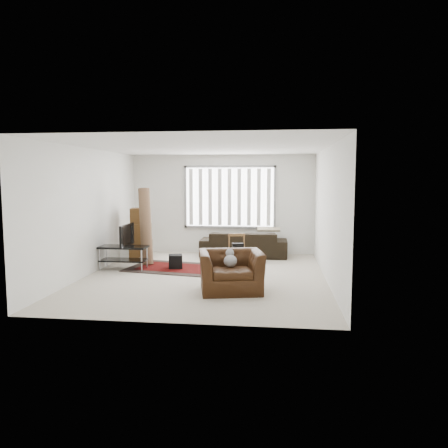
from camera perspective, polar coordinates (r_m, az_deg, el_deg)
The scene contains 11 objects.
room at distance 9.54m, azimuth -1.83°, elevation 4.17°, with size 6.00×6.02×2.71m.
persian_rug at distance 10.14m, azimuth -6.21°, elevation -5.72°, with size 2.38×1.79×0.02m.
tv_stand at distance 10.16m, azimuth -12.98°, elevation -3.65°, with size 1.07×0.48×0.54m.
tv at distance 10.10m, azimuth -13.03°, elevation -1.42°, with size 0.87×0.11×0.50m, color black.
subwoofer at distance 10.07m, azimuth -6.36°, elevation -4.87°, with size 0.30×0.30×0.30m, color black.
moving_boxes at distance 11.25m, azimuth -10.82°, elevation -1.53°, with size 0.61×0.57×1.31m.
white_flatpack at distance 11.24m, azimuth -12.05°, elevation -2.87°, with size 0.56×0.08×0.71m, color silver.
rolled_rug at distance 10.61m, azimuth -10.19°, elevation -0.28°, with size 0.27×0.27×1.82m, color brown.
sofa at distance 11.52m, azimuth 2.60°, elevation -2.13°, with size 2.26×0.98×0.87m, color black.
side_chair at distance 10.07m, azimuth 1.80°, elevation -3.33°, with size 0.51×0.51×0.78m.
armchair at distance 8.01m, azimuth 0.88°, elevation -5.79°, with size 1.33×1.21×0.85m.
Camera 1 is at (1.48, -8.92, 2.06)m, focal length 35.00 mm.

